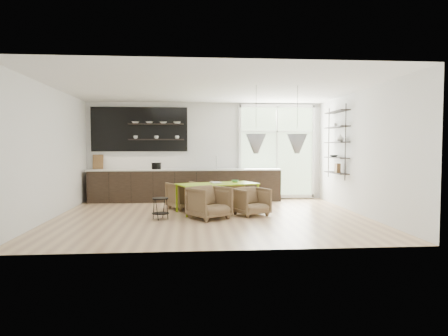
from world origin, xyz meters
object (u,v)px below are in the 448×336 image
Objects in this scene: dining_table at (217,185)px; armchair_front_right at (251,202)px; armchair_back_left at (184,195)px; wire_stool at (160,205)px; armchair_front_left at (209,203)px; armchair_back_right at (227,194)px.

armchair_front_right is (0.75, -0.57, -0.33)m from dining_table.
dining_table reaches higher than armchair_back_left.
dining_table reaches higher than wire_stool.
armchair_front_right reaches higher than wire_stool.
armchair_front_left is 1.05m from armchair_front_right.
armchair_back_left is 1.91m from armchair_front_right.
armchair_front_left is (0.57, -1.44, 0.01)m from armchair_back_left.
armchair_front_left is at bearing 82.84° from armchair_back_left.
armchair_front_left is at bearing 174.43° from armchair_front_right.
armchair_front_right is at bearing 8.88° from wire_stool.
armchair_back_right is 1.49m from armchair_front_right.
armchair_front_right is 2.08m from wire_stool.
armchair_back_right is 2.39m from wire_stool.
armchair_back_left reaches higher than armchair_back_right.
wire_stool is at bearing 34.05° from armchair_back_right.
armchair_front_left reaches higher than wire_stool.
wire_stool is at bearing -165.04° from dining_table.
dining_table is 1.62m from wire_stool.
armchair_back_left reaches higher than wire_stool.
wire_stool is (-0.50, -1.43, -0.04)m from armchair_back_left.
dining_table is at bearing 34.36° from wire_stool.
armchair_front_right is (0.43, -1.43, -0.02)m from armchair_back_right.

